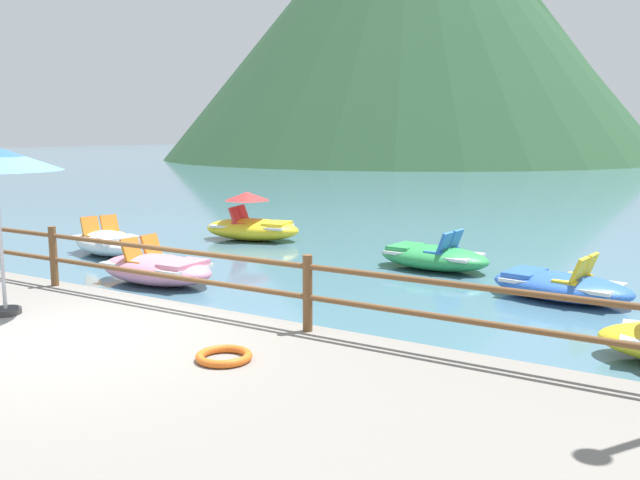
% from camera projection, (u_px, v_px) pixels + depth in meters
% --- Properties ---
extents(ground_plane, '(200.00, 200.00, 0.00)m').
position_uv_depth(ground_plane, '(610.00, 177.00, 42.04)').
color(ground_plane, '#477084').
extents(dock_railing, '(23.92, 0.12, 0.95)m').
position_uv_depth(dock_railing, '(164.00, 265.00, 9.51)').
color(dock_railing, brown).
rests_on(dock_railing, promenade_dock).
extents(life_ring, '(0.61, 0.61, 0.09)m').
position_uv_depth(life_ring, '(224.00, 356.00, 7.30)').
color(life_ring, orange).
rests_on(life_ring, promenade_dock).
extents(pedal_boat_1, '(2.77, 1.77, 1.26)m').
position_uv_depth(pedal_boat_1, '(252.00, 225.00, 17.82)').
color(pedal_boat_1, yellow).
rests_on(pedal_boat_1, ground).
extents(pedal_boat_2, '(2.46, 1.40, 0.84)m').
position_uv_depth(pedal_boat_2, '(433.00, 257.00, 14.07)').
color(pedal_boat_2, green).
rests_on(pedal_boat_2, ground).
extents(pedal_boat_4, '(2.45, 1.76, 0.88)m').
position_uv_depth(pedal_boat_4, '(107.00, 242.00, 15.73)').
color(pedal_boat_4, white).
rests_on(pedal_boat_4, ground).
extents(pedal_boat_5, '(2.50, 1.51, 0.81)m').
position_uv_depth(pedal_boat_5, '(561.00, 286.00, 11.53)').
color(pedal_boat_5, blue).
rests_on(pedal_boat_5, ground).
extents(pedal_boat_6, '(2.47, 1.29, 0.87)m').
position_uv_depth(pedal_boat_6, '(157.00, 269.00, 12.73)').
color(pedal_boat_6, pink).
rests_on(pedal_boat_6, ground).
extents(cliff_headland, '(50.58, 50.58, 30.47)m').
position_uv_depth(cliff_headland, '(426.00, 19.00, 70.41)').
color(cliff_headland, '#284C2D').
rests_on(cliff_headland, ground).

